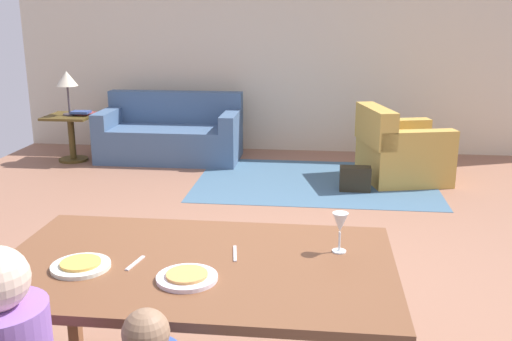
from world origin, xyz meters
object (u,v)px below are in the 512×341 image
Objects in this scene: armchair at (399,152)px; book_lower at (86,114)px; table_lamp at (67,80)px; handbag at (355,179)px; plate_near_man at (81,266)px; plate_near_child at (187,278)px; book_upper at (81,112)px; dining_table at (197,276)px; couch at (171,135)px; side_table at (71,131)px; wine_glass at (340,224)px.

book_lower is (-3.77, 0.47, 0.28)m from armchair.
table_lamp reaches higher than handbag.
plate_near_man is 1.14× the size of book_lower.
plate_near_child is (0.47, -0.06, 0.00)m from plate_near_man.
book_upper is (-3.81, 0.40, 0.30)m from armchair.
handbag is at bearing -16.21° from book_lower.
armchair is (1.39, 4.09, -0.37)m from dining_table.
dining_table is 6.89× the size of plate_near_man.
dining_table is 5.38× the size of handbag.
side_table is at bearing -167.90° from couch.
table_lamp reaches higher than couch.
couch is at bearing 105.99° from dining_table.
table_lamp reaches higher than book_lower.
handbag is (0.27, 3.43, -0.76)m from wine_glass.
plate_near_child is at bearing -103.26° from handbag.
plate_near_man is 0.14× the size of couch.
armchair is at bearing 66.14° from plate_near_man.
plate_near_child is 0.78× the size of handbag.
book_lower is at bearing 62.05° from book_upper.
side_table is at bearing -164.35° from book_lower.
plate_near_child is at bearing -62.61° from book_upper.
plate_near_child is 0.24× the size of armchair.
armchair is (2.76, -0.67, 0.02)m from couch.
dining_table reaches higher than book_lower.
handbag is at bearing 85.45° from wine_glass.
book_lower is (-1.91, 4.68, -0.18)m from plate_near_man.
book_upper is 0.69× the size of handbag.
side_table is at bearing 126.40° from wine_glass.
dining_table is at bearing -61.68° from book_upper.
wine_glass is at bearing 15.34° from plate_near_man.
couch reaches higher than side_table.
wine_glass is 0.85× the size of book_lower.
armchair reaches higher than plate_near_child.
dining_table is at bearing -103.89° from handbag.
couch reaches higher than book_upper.
wine_glass reaches higher than book_upper.
book_upper is (0.15, -0.02, -0.39)m from table_lamp.
plate_near_child is 3.94m from handbag.
couch is (-1.99, 4.59, -0.59)m from wine_glass.
dining_table is 7.83× the size of book_upper.
plate_near_child is 5.31m from book_lower.
plate_near_man is 4.99m from couch.
table_lamp is at bearing 119.70° from dining_table.
book_upper is (-0.04, -0.07, 0.03)m from book_lower.
dining_table is at bearing -74.01° from couch.
plate_near_child is at bearing -61.26° from side_table.
plate_near_man is 1.34× the size of wine_glass.
plate_near_man is 5.09m from table_lamp.
side_table is 0.29m from book_lower.
side_table is 2.64× the size of book_upper.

